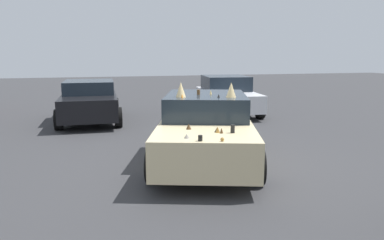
# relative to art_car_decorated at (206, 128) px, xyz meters

# --- Properties ---
(ground_plane) EXTENTS (60.00, 60.00, 0.00)m
(ground_plane) POSITION_rel_art_car_decorated_xyz_m (-0.04, 0.01, -0.71)
(ground_plane) COLOR #38383A
(art_car_decorated) EXTENTS (4.75, 3.04, 1.71)m
(art_car_decorated) POSITION_rel_art_car_decorated_xyz_m (0.00, 0.00, 0.00)
(art_car_decorated) COLOR beige
(art_car_decorated) RESTS_ON ground
(parked_sedan_near_right) EXTENTS (4.08, 2.32, 1.42)m
(parked_sedan_near_right) POSITION_rel_art_car_decorated_xyz_m (5.77, -2.59, -0.00)
(parked_sedan_near_right) COLOR silver
(parked_sedan_near_right) RESTS_ON ground
(parked_sedan_near_left) EXTENTS (4.05, 2.05, 1.37)m
(parked_sedan_near_left) POSITION_rel_art_car_decorated_xyz_m (5.41, 2.43, -0.02)
(parked_sedan_near_left) COLOR black
(parked_sedan_near_left) RESTS_ON ground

